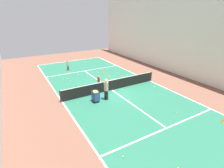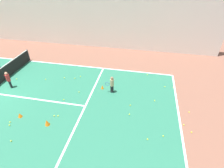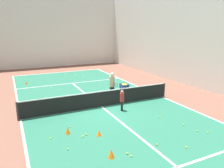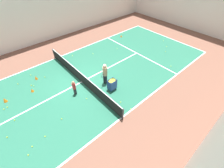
% 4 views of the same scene
% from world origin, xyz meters
% --- Properties ---
extents(ground_plane, '(35.88, 35.88, 0.00)m').
position_xyz_m(ground_plane, '(0.00, 0.00, 0.00)').
color(ground_plane, brown).
extents(court_playing_area, '(9.03, 23.76, 0.00)m').
position_xyz_m(court_playing_area, '(0.00, 0.00, 0.00)').
color(court_playing_area, '#23664C').
rests_on(court_playing_area, ground).
extents(line_baseline_far, '(9.03, 0.10, 0.00)m').
position_xyz_m(line_baseline_far, '(0.00, 11.88, 0.01)').
color(line_baseline_far, white).
rests_on(line_baseline_far, ground).
extents(line_sideline_left, '(0.10, 23.76, 0.00)m').
position_xyz_m(line_sideline_left, '(-4.52, 0.00, 0.01)').
color(line_sideline_left, white).
rests_on(line_sideline_left, ground).
extents(line_sideline_right, '(0.10, 23.76, 0.00)m').
position_xyz_m(line_sideline_right, '(4.52, 0.00, 0.01)').
color(line_sideline_right, white).
rests_on(line_sideline_right, ground).
extents(line_service_near, '(9.03, 0.10, 0.00)m').
position_xyz_m(line_service_near, '(0.00, -6.53, 0.01)').
color(line_service_near, white).
rests_on(line_service_near, ground).
extents(line_service_far, '(9.03, 0.10, 0.00)m').
position_xyz_m(line_service_far, '(0.00, 6.53, 0.01)').
color(line_service_far, white).
rests_on(line_service_far, ground).
extents(line_centre_service, '(0.10, 13.07, 0.00)m').
position_xyz_m(line_centre_service, '(0.00, 0.00, 0.01)').
color(line_centre_service, white).
rests_on(line_centre_service, ground).
extents(hall_enclosure_right, '(0.15, 32.18, 8.34)m').
position_xyz_m(hall_enclosure_right, '(8.65, 0.00, 4.17)').
color(hall_enclosure_right, silver).
rests_on(hall_enclosure_right, ground).
extents(hall_enclosure_far, '(17.15, 0.15, 8.34)m').
position_xyz_m(hall_enclosure_far, '(0.00, 16.02, 4.17)').
color(hall_enclosure_far, silver).
rests_on(hall_enclosure_far, ground).
extents(tennis_net, '(9.33, 0.10, 0.99)m').
position_xyz_m(tennis_net, '(0.00, 0.00, 0.51)').
color(tennis_net, '#2D2D33').
rests_on(tennis_net, ground).
extents(coach_at_net, '(0.43, 0.69, 1.76)m').
position_xyz_m(coach_at_net, '(1.32, 1.34, 1.01)').
color(coach_at_net, black).
rests_on(coach_at_net, ground).
extents(child_midcourt, '(0.33, 0.33, 1.20)m').
position_xyz_m(child_midcourt, '(0.81, -1.04, 0.69)').
color(child_midcourt, black).
rests_on(child_midcourt, ground).
extents(ball_cart, '(0.45, 0.60, 0.92)m').
position_xyz_m(ball_cart, '(2.21, 1.26, 0.64)').
color(ball_cart, '#2D478C').
rests_on(ball_cart, ground).
extents(training_cone_0, '(0.25, 0.25, 0.34)m').
position_xyz_m(training_cone_0, '(-1.76, -5.05, 0.17)').
color(training_cone_0, orange).
rests_on(training_cone_0, ground).
extents(training_cone_1, '(0.22, 0.22, 0.26)m').
position_xyz_m(training_cone_1, '(-3.62, 7.88, 0.13)').
color(training_cone_1, orange).
rests_on(training_cone_1, ground).
extents(training_cone_2, '(0.22, 0.22, 0.31)m').
position_xyz_m(training_cone_2, '(-2.71, -2.54, 0.16)').
color(training_cone_2, orange).
rests_on(training_cone_2, ground).
extents(training_cone_4, '(0.23, 0.23, 0.26)m').
position_xyz_m(training_cone_4, '(-1.52, -3.30, 0.13)').
color(training_cone_4, orange).
rests_on(training_cone_4, ground).
extents(tennis_ball_0, '(0.07, 0.07, 0.07)m').
position_xyz_m(tennis_ball_0, '(-2.78, 3.14, 0.04)').
color(tennis_ball_0, yellow).
rests_on(tennis_ball_0, ground).
extents(tennis_ball_2, '(0.07, 0.07, 0.07)m').
position_xyz_m(tennis_ball_2, '(3.83, 12.06, 0.04)').
color(tennis_ball_2, yellow).
rests_on(tennis_ball_2, ground).
extents(tennis_ball_3, '(0.07, 0.07, 0.07)m').
position_xyz_m(tennis_ball_3, '(3.56, 0.85, 0.04)').
color(tennis_ball_3, yellow).
rests_on(tennis_ball_3, ground).
extents(tennis_ball_5, '(0.07, 0.07, 0.07)m').
position_xyz_m(tennis_ball_5, '(-2.20, -3.14, 0.04)').
color(tennis_ball_5, yellow).
rests_on(tennis_ball_5, ground).
extents(tennis_ball_6, '(0.07, 0.07, 0.07)m').
position_xyz_m(tennis_ball_6, '(-3.48, -2.71, 0.04)').
color(tennis_ball_6, yellow).
rests_on(tennis_ball_6, ground).
extents(tennis_ball_7, '(0.07, 0.07, 0.07)m').
position_xyz_m(tennis_ball_7, '(2.66, -4.86, 0.04)').
color(tennis_ball_7, yellow).
rests_on(tennis_ball_7, ground).
extents(tennis_ball_9, '(0.07, 0.07, 0.07)m').
position_xyz_m(tennis_ball_9, '(1.18, -5.72, 0.04)').
color(tennis_ball_9, yellow).
rests_on(tennis_ball_9, ground).
extents(tennis_ball_10, '(0.07, 0.07, 0.07)m').
position_xyz_m(tennis_ball_10, '(0.26, -5.06, 0.04)').
color(tennis_ball_10, yellow).
rests_on(tennis_ball_10, ground).
extents(tennis_ball_11, '(0.07, 0.07, 0.07)m').
position_xyz_m(tennis_ball_11, '(-0.79, 0.44, 0.04)').
color(tennis_ball_11, yellow).
rests_on(tennis_ball_11, ground).
extents(tennis_ball_12, '(0.07, 0.07, 0.07)m').
position_xyz_m(tennis_ball_12, '(4.45, 0.93, 0.04)').
color(tennis_ball_12, yellow).
rests_on(tennis_ball_12, ground).
extents(tennis_ball_14, '(0.07, 0.07, 0.07)m').
position_xyz_m(tennis_ball_14, '(-3.79, 1.41, 0.04)').
color(tennis_ball_14, yellow).
rests_on(tennis_ball_14, ground).
extents(tennis_ball_15, '(0.07, 0.07, 0.07)m').
position_xyz_m(tennis_ball_15, '(2.97, -5.17, 0.04)').
color(tennis_ball_15, yellow).
rests_on(tennis_ball_15, ground).
extents(tennis_ball_18, '(0.07, 0.07, 0.07)m').
position_xyz_m(tennis_ball_18, '(3.54, 7.11, 0.04)').
color(tennis_ball_18, yellow).
rests_on(tennis_ball_18, ground).
extents(tennis_ball_20, '(0.07, 0.07, 0.07)m').
position_xyz_m(tennis_ball_20, '(1.75, -0.73, 0.04)').
color(tennis_ball_20, yellow).
rests_on(tennis_ball_20, ground).
extents(tennis_ball_21, '(0.07, 0.07, 0.07)m').
position_xyz_m(tennis_ball_21, '(-2.01, -3.02, 0.04)').
color(tennis_ball_21, yellow).
rests_on(tennis_ball_21, ground).
extents(tennis_ball_22, '(0.07, 0.07, 0.07)m').
position_xyz_m(tennis_ball_22, '(-0.09, 2.42, 0.04)').
color(tennis_ball_22, yellow).
rests_on(tennis_ball_22, ground).
extents(tennis_ball_23, '(0.07, 0.07, 0.07)m').
position_xyz_m(tennis_ball_23, '(-0.03, 4.14, 0.04)').
color(tennis_ball_23, yellow).
rests_on(tennis_ball_23, ground).
extents(tennis_ball_24, '(0.07, 0.07, 0.07)m').
position_xyz_m(tennis_ball_24, '(2.55, -4.10, 0.04)').
color(tennis_ball_24, yellow).
rests_on(tennis_ball_24, ground).
extents(tennis_ball_27, '(0.07, 0.07, 0.07)m').
position_xyz_m(tennis_ball_27, '(-3.05, -3.86, 0.04)').
color(tennis_ball_27, yellow).
rests_on(tennis_ball_27, ground).
extents(tennis_ball_28, '(0.07, 0.07, 0.07)m').
position_xyz_m(tennis_ball_28, '(-4.54, 8.18, 0.04)').
color(tennis_ball_28, yellow).
rests_on(tennis_ball_28, ground).
extents(tennis_ball_29, '(0.07, 0.07, 0.07)m').
position_xyz_m(tennis_ball_29, '(1.78, 8.90, 0.04)').
color(tennis_ball_29, yellow).
rests_on(tennis_ball_29, ground).
extents(tennis_ball_30, '(0.07, 0.07, 0.07)m').
position_xyz_m(tennis_ball_30, '(0.30, 10.72, 0.04)').
color(tennis_ball_30, yellow).
rests_on(tennis_ball_30, ground).
extents(tennis_ball_31, '(0.07, 0.07, 0.07)m').
position_xyz_m(tennis_ball_31, '(-2.47, -1.94, 0.04)').
color(tennis_ball_31, yellow).
rests_on(tennis_ball_31, ground).
extents(tennis_ball_32, '(0.07, 0.07, 0.07)m').
position_xyz_m(tennis_ball_32, '(2.11, -2.84, 0.04)').
color(tennis_ball_32, yellow).
rests_on(tennis_ball_32, ground).
extents(tennis_ball_33, '(0.07, 0.07, 0.07)m').
position_xyz_m(tennis_ball_33, '(-1.12, -5.11, 0.04)').
color(tennis_ball_33, yellow).
rests_on(tennis_ball_33, ground).
extents(tennis_ball_34, '(0.07, 0.07, 0.07)m').
position_xyz_m(tennis_ball_34, '(1.25, 9.92, 0.04)').
color(tennis_ball_34, yellow).
rests_on(tennis_ball_34, ground).
extents(tennis_ball_35, '(0.07, 0.07, 0.07)m').
position_xyz_m(tennis_ball_35, '(-1.93, 5.64, 0.04)').
color(tennis_ball_35, yellow).
rests_on(tennis_ball_35, ground).
extents(tennis_ball_38, '(0.07, 0.07, 0.07)m').
position_xyz_m(tennis_ball_38, '(-1.09, -5.32, 0.04)').
color(tennis_ball_38, yellow).
rests_on(tennis_ball_38, ground).
extents(tennis_ball_39, '(0.07, 0.07, 0.07)m').
position_xyz_m(tennis_ball_39, '(-4.15, 8.66, 0.04)').
color(tennis_ball_39, yellow).
rests_on(tennis_ball_39, ground).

